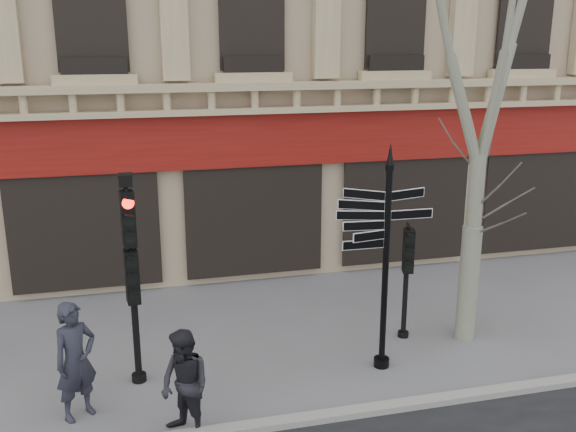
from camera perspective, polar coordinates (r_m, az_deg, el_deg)
name	(u,v)px	position (r m, az deg, el deg)	size (l,w,h in m)	color
ground	(308,376)	(11.99, 1.82, -14.03)	(80.00, 80.00, 0.00)	#5C5D61
kerb	(332,415)	(10.82, 3.95, -17.27)	(80.00, 0.25, 0.12)	gray
fingerpost	(388,221)	(11.36, 8.84, -0.44)	(2.07, 2.07, 4.20)	black
traffic_signal_main	(131,255)	(11.17, -13.81, -3.35)	(0.45, 0.34, 3.78)	black
traffic_signal_secondary	(407,262)	(12.99, 10.52, -4.07)	(0.45, 0.38, 2.31)	black
plane_tree	(491,7)	(12.51, 17.57, 17.32)	(3.46, 3.46, 9.19)	gray
pedestrian_a	(76,361)	(10.93, -18.36, -12.13)	(0.72, 0.47, 1.97)	#23232E
pedestrian_b	(185,385)	(10.09, -9.15, -14.65)	(0.85, 0.66, 1.75)	black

